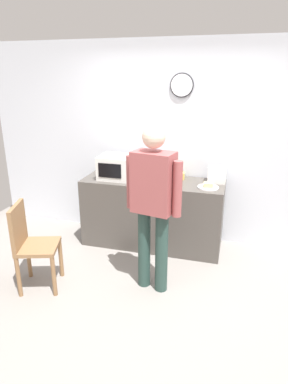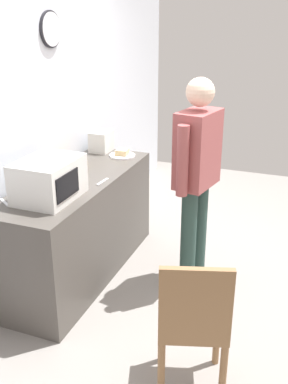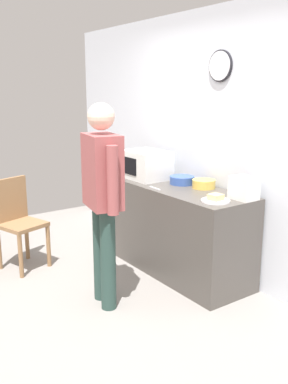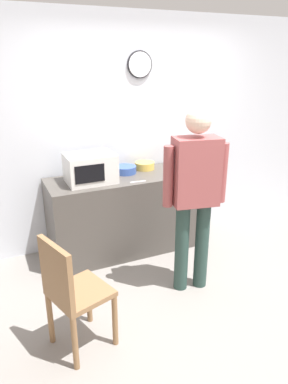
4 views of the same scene
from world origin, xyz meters
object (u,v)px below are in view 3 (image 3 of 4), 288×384
at_px(spoon_utensil, 155,188).
at_px(cereal_bowl, 182,180).
at_px(wooden_chair, 17,219).
at_px(fork_utensil, 154,173).
at_px(sandwich_plate, 216,199).
at_px(microwave, 146,165).
at_px(person_standing, 103,191).
at_px(toaster, 244,188).
at_px(salad_bowl, 203,184).

bearing_deg(spoon_utensil, cereal_bowl, 90.80).
xyz_separation_m(spoon_utensil, wooden_chair, (-0.99, -1.05, -0.37)).
relative_size(fork_utensil, spoon_utensil, 1.00).
bearing_deg(sandwich_plate, microwave, 175.98).
xyz_separation_m(microwave, fork_utensil, (-0.20, 0.26, -0.15)).
height_order(spoon_utensil, person_standing, person_standing).
xyz_separation_m(sandwich_plate, cereal_bowl, (-0.71, 0.22, 0.02)).
distance_m(fork_utensil, wooden_chair, 1.60).
height_order(cereal_bowl, wooden_chair, cereal_bowl).
bearing_deg(toaster, microwave, -171.74).
bearing_deg(cereal_bowl, wooden_chair, -125.15).
distance_m(microwave, toaster, 1.24).
bearing_deg(sandwich_plate, salad_bowl, 148.73).
xyz_separation_m(toaster, wooden_chair, (-1.77, -1.44, -0.47)).
xyz_separation_m(salad_bowl, cereal_bowl, (-0.26, -0.05, -0.00)).
xyz_separation_m(sandwich_plate, spoon_utensil, (-0.70, -0.13, -0.02)).
bearing_deg(salad_bowl, person_standing, -90.79).
bearing_deg(microwave, salad_bowl, 15.01).
relative_size(microwave, sandwich_plate, 2.01).
bearing_deg(microwave, cereal_bowl, 17.07).
xyz_separation_m(salad_bowl, wooden_chair, (-1.24, -1.45, -0.41)).
bearing_deg(fork_utensil, salad_bowl, -4.47).
height_order(cereal_bowl, fork_utensil, cereal_bowl).
distance_m(sandwich_plate, cereal_bowl, 0.74).
xyz_separation_m(salad_bowl, fork_utensil, (-0.90, 0.07, -0.04)).
distance_m(microwave, salad_bowl, 0.74).
distance_m(cereal_bowl, fork_utensil, 0.65).
bearing_deg(fork_utensil, spoon_utensil, -36.28).
xyz_separation_m(fork_utensil, wooden_chair, (-0.34, -1.52, -0.37)).
height_order(sandwich_plate, fork_utensil, sandwich_plate).
relative_size(sandwich_plate, cereal_bowl, 1.00).
relative_size(sandwich_plate, spoon_utensil, 1.46).
bearing_deg(spoon_utensil, person_standing, -71.40).
xyz_separation_m(salad_bowl, toaster, (0.52, -0.01, 0.06)).
bearing_deg(spoon_utensil, fork_utensil, 143.72).
bearing_deg(person_standing, sandwich_plate, 61.66).
bearing_deg(cereal_bowl, fork_utensil, 169.05).
bearing_deg(spoon_utensil, wooden_chair, -133.34).
height_order(sandwich_plate, cereal_bowl, cereal_bowl).
distance_m(cereal_bowl, spoon_utensil, 0.35).
xyz_separation_m(microwave, toaster, (1.23, 0.18, -0.05)).
bearing_deg(sandwich_plate, toaster, 72.59).
bearing_deg(cereal_bowl, spoon_utensil, -89.20).
height_order(sandwich_plate, spoon_utensil, sandwich_plate).
bearing_deg(salad_bowl, wooden_chair, -130.68).
distance_m(salad_bowl, cereal_bowl, 0.27).
bearing_deg(microwave, wooden_chair, -113.24).
bearing_deg(spoon_utensil, toaster, 26.60).
bearing_deg(person_standing, microwave, 126.44).
height_order(spoon_utensil, wooden_chair, wooden_chair).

